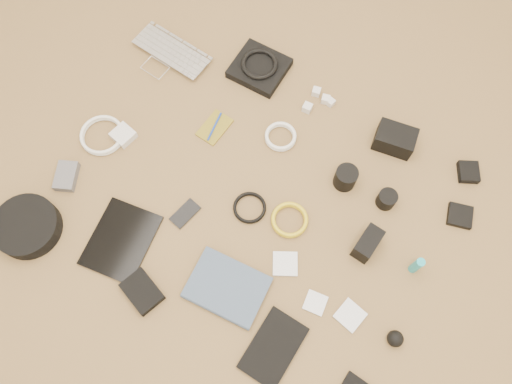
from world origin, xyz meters
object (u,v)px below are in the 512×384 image
at_px(headphone_case, 27,227).
at_px(tablet, 121,240).
at_px(laptop, 165,59).
at_px(phone, 185,214).
at_px(paperback, 214,313).
at_px(dslr_camera, 395,139).

bearing_deg(headphone_case, tablet, 18.49).
distance_m(laptop, phone, 0.64).
bearing_deg(paperback, laptop, 38.72).
bearing_deg(laptop, phone, -44.58).
relative_size(tablet, headphone_case, 1.17).
bearing_deg(dslr_camera, tablet, -138.18).
relative_size(laptop, phone, 2.99).
height_order(laptop, phone, laptop).
bearing_deg(tablet, laptop, 103.90).
xyz_separation_m(laptop, headphone_case, (-0.07, -0.79, 0.02)).
height_order(dslr_camera, paperback, dslr_camera).
distance_m(laptop, tablet, 0.73).
xyz_separation_m(phone, paperback, (0.24, -0.25, 0.01)).
bearing_deg(laptop, paperback, -41.70).
height_order(phone, headphone_case, headphone_case).
bearing_deg(paperback, phone, 43.93).
bearing_deg(phone, tablet, -113.53).
relative_size(dslr_camera, tablet, 0.54).
distance_m(laptop, paperback, 0.99).
xyz_separation_m(laptop, tablet, (0.23, -0.69, -0.01)).
bearing_deg(phone, headphone_case, -131.90).
height_order(laptop, paperback, same).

